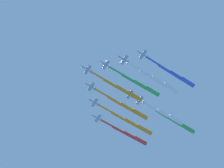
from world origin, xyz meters
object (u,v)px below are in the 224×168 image
Objects in this scene: jet_trail_port at (164,114)px; jet_trail_starboard at (175,121)px; jet_starboard_inner at (128,108)px; jet_starboard_outer at (129,135)px; jet_port_inner at (140,85)px; jet_starboard_mid at (132,123)px; jet_lead at (122,90)px; jet_port_outer at (176,75)px; jet_port_mid at (159,81)px.

jet_trail_starboard reaches higher than jet_trail_port.
jet_trail_starboard is at bearing 169.68° from jet_starboard_inner.
jet_starboard_outer is 36.82m from jet_trail_port.
jet_port_inner is 37.73m from jet_starboard_mid.
jet_port_inner is at bearing 87.21° from jet_starboard_inner.
jet_starboard_inner is at bearing 47.47° from jet_starboard_mid.
jet_starboard_mid reaches higher than jet_starboard_outer.
jet_lead is 17.63m from jet_starboard_inner.
jet_starboard_outer is 0.88× the size of jet_trail_starboard.
jet_starboard_inner is at bearing -64.69° from jet_port_outer.
jet_starboard_inner is 1.05× the size of jet_port_mid.
jet_port_mid is (-23.09, 20.56, 0.82)m from jet_lead.
jet_lead is at bearing -43.59° from jet_port_outer.
jet_lead reaches higher than jet_trail_port.
jet_starboard_outer is (-15.23, -23.72, 0.22)m from jet_starboard_inner.
jet_lead is at bearing 45.97° from jet_starboard_inner.
jet_starboard_mid is (-0.25, -45.32, -0.17)m from jet_port_mid.
jet_trail_port is at bearing 162.28° from jet_starboard_inner.
jet_port_mid is at bearing 108.06° from jet_starboard_inner.
jet_lead is 0.98× the size of jet_port_mid.
jet_starboard_inner is at bearing -10.32° from jet_trail_starboard.
jet_trail_starboard is (-43.39, 7.90, -0.17)m from jet_starboard_inner.
jet_starboard_outer is (-16.38, -47.32, -0.18)m from jet_port_inner.
jet_port_inner is at bearing 19.42° from jet_trail_starboard.
jet_lead is 0.96× the size of jet_trail_port.
jet_port_mid reaches higher than jet_lead.
jet_lead is 45.61m from jet_starboard_outer.
jet_port_outer is 68.26m from jet_starboard_outer.
jet_port_mid is at bearing 37.89° from jet_trail_starboard.
jet_port_mid is 15.01m from jet_port_outer.
jet_starboard_inner is 1.03× the size of jet_trail_port.
jet_port_outer reaches higher than jet_starboard_inner.
jet_starboard_outer is (-4.14, -11.63, -0.49)m from jet_starboard_mid.
jet_starboard_mid is at bearing -31.75° from jet_trail_starboard.
jet_port_inner is 50.07m from jet_starboard_outer.
jet_starboard_inner is at bearing -17.72° from jet_trail_port.
jet_port_mid is 1.03× the size of jet_port_outer.
jet_starboard_outer is 42.34m from jet_trail_starboard.
jet_port_inner is at bearing 23.58° from jet_trail_port.
jet_port_mid is at bearing 85.59° from jet_starboard_outer.
jet_lead is 1.00× the size of jet_port_inner.
jet_port_outer reaches higher than jet_starboard_mid.
jet_trail_port is (-30.55, 9.76, -0.24)m from jet_starboard_inner.
jet_port_inner reaches higher than jet_starboard_outer.
jet_port_mid is at bearing -47.55° from jet_port_outer.
jet_port_inner reaches higher than jet_trail_starboard.
jet_trail_port is (-19.71, -23.47, -1.12)m from jet_port_mid.
jet_port_inner is at bearing -43.11° from jet_port_outer.
jet_trail_port is (-15.31, 33.48, -0.46)m from jet_starboard_outer.
jet_port_mid reaches higher than jet_trail_port.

